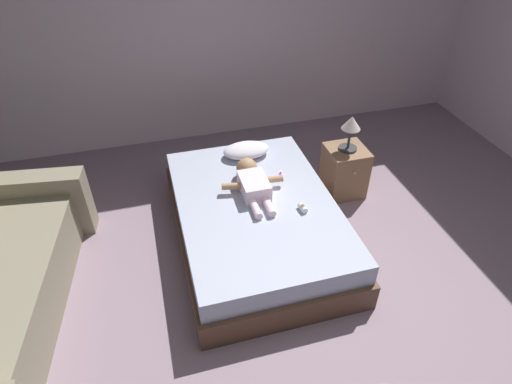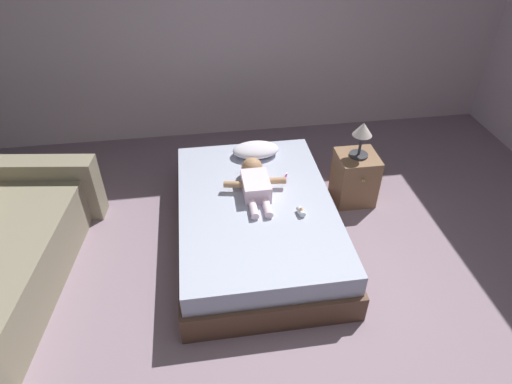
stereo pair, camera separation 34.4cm
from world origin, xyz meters
name	(u,v)px [view 2 (the right image)]	position (x,y,z in m)	size (l,w,h in m)	color
ground_plane	(300,340)	(0.00, 0.00, 0.00)	(8.00, 8.00, 0.00)	gray
wall_behind_bed	(243,15)	(0.00, 3.00, 1.34)	(8.00, 0.12, 2.67)	silver
bed	(256,221)	(-0.15, 1.04, 0.21)	(1.30, 1.90, 0.42)	brown
pillow	(256,150)	(-0.06, 1.73, 0.48)	(0.43, 0.27, 0.12)	white
baby	(255,181)	(-0.14, 1.21, 0.50)	(0.53, 0.67, 0.18)	white
toothbrush	(285,178)	(0.15, 1.32, 0.43)	(0.07, 0.13, 0.02)	#B5319E
nightstand	(355,178)	(0.85, 1.47, 0.25)	(0.36, 0.39, 0.49)	#876244
lamp	(362,133)	(0.85, 1.47, 0.73)	(0.17, 0.17, 0.34)	#333338
baby_bottle	(301,211)	(0.17, 0.83, 0.45)	(0.06, 0.10, 0.07)	white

